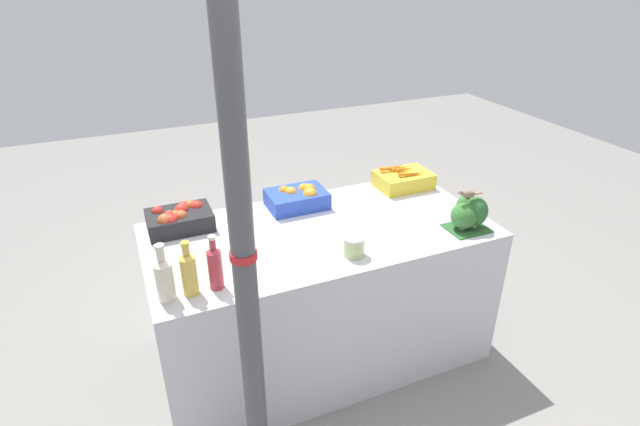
% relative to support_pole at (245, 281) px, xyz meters
% --- Properties ---
extents(ground_plane, '(10.00, 10.00, 0.00)m').
position_rel_support_pole_xyz_m(ground_plane, '(0.59, 0.68, -1.12)').
color(ground_plane, gray).
extents(market_table, '(1.85, 0.91, 0.85)m').
position_rel_support_pole_xyz_m(market_table, '(0.59, 0.68, -0.69)').
color(market_table, silver).
rests_on(market_table, ground_plane).
extents(support_pole, '(0.10, 0.10, 2.23)m').
position_rel_support_pole_xyz_m(support_pole, '(0.00, 0.00, 0.00)').
color(support_pole, '#4C4C51').
rests_on(support_pole, ground_plane).
extents(apple_crate, '(0.34, 0.24, 0.13)m').
position_rel_support_pole_xyz_m(apple_crate, '(-0.10, 0.99, -0.20)').
color(apple_crate, black).
rests_on(apple_crate, market_table).
extents(orange_crate, '(0.34, 0.24, 0.14)m').
position_rel_support_pole_xyz_m(orange_crate, '(0.58, 0.99, -0.20)').
color(orange_crate, '#2847B7').
rests_on(orange_crate, market_table).
extents(carrot_crate, '(0.34, 0.24, 0.13)m').
position_rel_support_pole_xyz_m(carrot_crate, '(1.30, 0.99, -0.21)').
color(carrot_crate, gold).
rests_on(carrot_crate, market_table).
extents(broccoli_pile, '(0.22, 0.20, 0.18)m').
position_rel_support_pole_xyz_m(broccoli_pile, '(1.33, 0.39, -0.17)').
color(broccoli_pile, '#2D602D').
rests_on(broccoli_pile, market_table).
extents(juice_bottle_cloudy, '(0.08, 0.08, 0.27)m').
position_rel_support_pole_xyz_m(juice_bottle_cloudy, '(-0.26, 0.37, -0.15)').
color(juice_bottle_cloudy, beige).
rests_on(juice_bottle_cloudy, market_table).
extents(juice_bottle_golden, '(0.07, 0.07, 0.26)m').
position_rel_support_pole_xyz_m(juice_bottle_golden, '(-0.16, 0.37, -0.15)').
color(juice_bottle_golden, gold).
rests_on(juice_bottle_golden, market_table).
extents(juice_bottle_ruby, '(0.06, 0.06, 0.26)m').
position_rel_support_pole_xyz_m(juice_bottle_ruby, '(-0.04, 0.37, -0.15)').
color(juice_bottle_ruby, '#B2333D').
rests_on(juice_bottle_ruby, market_table).
extents(pickle_jar, '(0.11, 0.11, 0.10)m').
position_rel_support_pole_xyz_m(pickle_jar, '(0.64, 0.38, -0.21)').
color(pickle_jar, '#B2C684').
rests_on(pickle_jar, market_table).
extents(sparrow_bird, '(0.13, 0.06, 0.05)m').
position_rel_support_pole_xyz_m(sparrow_bird, '(1.30, 0.38, -0.05)').
color(sparrow_bird, '#4C3D2D').
rests_on(sparrow_bird, broccoli_pile).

